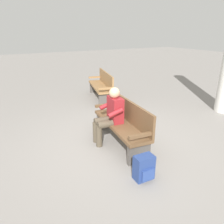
{
  "coord_description": "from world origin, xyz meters",
  "views": [
    {
      "loc": [
        -3.44,
        2.13,
        2.24
      ],
      "look_at": [
        0.07,
        0.15,
        0.7
      ],
      "focal_mm": 34.52,
      "sensor_mm": 36.0,
      "label": 1
    }
  ],
  "objects": [
    {
      "name": "ground_plane",
      "position": [
        0.0,
        0.0,
        0.0
      ],
      "size": [
        40.0,
        40.0,
        0.0
      ],
      "primitive_type": "plane",
      "color": "gray"
    },
    {
      "name": "person_seated",
      "position": [
        0.15,
        0.14,
        0.63
      ],
      "size": [
        0.6,
        0.6,
        1.18
      ],
      "rotation": [
        0.0,
        0.0,
        -0.11
      ],
      "color": "maroon",
      "rests_on": "ground"
    },
    {
      "name": "backpack",
      "position": [
        -1.2,
        0.29,
        0.2
      ],
      "size": [
        0.24,
        0.32,
        0.41
      ],
      "rotation": [
        0.0,
        0.0,
        1.53
      ],
      "color": "navy",
      "rests_on": "ground"
    },
    {
      "name": "bench_near",
      "position": [
        -0.01,
        -0.07,
        0.46
      ],
      "size": [
        1.84,
        0.68,
        0.9
      ],
      "rotation": [
        0.0,
        0.0,
        -0.11
      ],
      "color": "brown",
      "rests_on": "ground"
    },
    {
      "name": "bench_far",
      "position": [
        3.03,
        -1.13,
        0.46
      ],
      "size": [
        1.86,
        0.9,
        0.9
      ],
      "rotation": [
        0.0,
        0.0,
        -0.25
      ],
      "color": "olive",
      "rests_on": "ground"
    }
  ]
}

